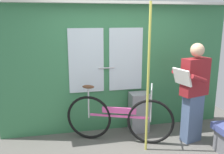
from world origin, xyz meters
TOP-DOWN VIEW (x-y plane):
  - train_door_wall at (-0.01, 1.15)m, footprint 4.09×0.28m
  - bicycle_near_door at (-0.09, 0.63)m, footprint 1.66×0.76m
  - passenger_reading_newspaper at (1.08, 0.38)m, footprint 0.61×0.54m
  - trash_bin_by_wall at (0.36, 0.93)m, footprint 0.33×0.28m
  - handrail_pole at (0.25, 0.26)m, footprint 0.04×0.04m

SIDE VIEW (x-z plane):
  - trash_bin_by_wall at x=0.36m, z-range 0.00..0.71m
  - bicycle_near_door at x=-0.09m, z-range -0.08..0.89m
  - passenger_reading_newspaper at x=1.08m, z-range 0.05..1.68m
  - handrail_pole at x=0.25m, z-range 0.00..2.24m
  - train_door_wall at x=-0.01m, z-range 0.05..2.33m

